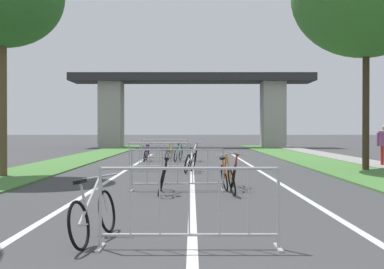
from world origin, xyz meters
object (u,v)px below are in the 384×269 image
Objects in this scene: bicycle_silver_0 at (93,215)px; bicycle_green_1 at (178,154)px; crowd_barrier_fourth at (164,150)px; bicycle_orange_6 at (227,178)px; crowd_barrier_nearest at (189,208)px; bicycle_white_5 at (190,162)px; crowd_barrier_third at (159,157)px; bicycle_red_4 at (233,174)px; bicycle_yellow_8 at (169,153)px; pedestrian_pushing_bike at (384,141)px; crowd_barrier_second at (177,170)px; bicycle_black_7 at (162,178)px; bicycle_purple_3 at (146,154)px; bicycle_blue_2 at (195,154)px.

bicycle_silver_0 is 1.00× the size of bicycle_green_1.
crowd_barrier_fourth reaches higher than bicycle_silver_0.
crowd_barrier_fourth is 12.71m from bicycle_orange_6.
crowd_barrier_nearest is 11.38m from bicycle_white_5.
bicycle_green_1 is (0.54, 5.55, -0.15)m from crowd_barrier_third.
bicycle_yellow_8 is at bearing -72.60° from bicycle_red_4.
crowd_barrier_second is at bearing -121.22° from pedestrian_pushing_bike.
bicycle_black_7 reaches higher than crowd_barrier_second.
pedestrian_pushing_bike is (10.16, -3.66, 0.70)m from bicycle_purple_3.
bicycle_red_4 is at bearing -71.90° from bicycle_purple_3.
crowd_barrier_second is 1.35× the size of bicycle_black_7.
crowd_barrier_second is at bearing -81.10° from bicycle_white_5.
bicycle_black_7 is 12.09m from pedestrian_pushing_bike.
bicycle_orange_6 is (2.05, -6.54, -0.14)m from crowd_barrier_third.
bicycle_purple_3 is at bearing 99.12° from crowd_barrier_second.
bicycle_white_5 is (1.30, -6.55, -0.14)m from crowd_barrier_fourth.
bicycle_green_1 is at bearing -89.31° from bicycle_orange_6.
crowd_barrier_nearest reaches higher than bicycle_white_5.
crowd_barrier_third reaches higher than bicycle_purple_3.
crowd_barrier_nearest is 16.05m from pedestrian_pushing_bike.
bicycle_purple_3 is (-1.02, 5.62, -0.17)m from crowd_barrier_third.
bicycle_yellow_8 reaches higher than bicycle_purple_3.
crowd_barrier_fourth is (-1.32, 17.93, 0.00)m from crowd_barrier_nearest.
crowd_barrier_fourth is 6.68m from bicycle_white_5.
bicycle_green_1 is at bearing -31.15° from crowd_barrier_fourth.
pedestrian_pushing_bike is at bearing 43.31° from bicycle_black_7.
pedestrian_pushing_bike is (9.14, 1.96, 0.53)m from crowd_barrier_third.
bicycle_silver_0 is 16.38m from pedestrian_pushing_bike.
bicycle_yellow_8 is at bearing 89.44° from crowd_barrier_third.
bicycle_purple_3 is (-1.56, 0.06, -0.02)m from bicycle_green_1.
crowd_barrier_nearest is 5.53m from bicycle_black_7.
pedestrian_pushing_bike is (7.10, 8.50, 0.67)m from bicycle_orange_6.
bicycle_red_4 is 12.18m from bicycle_yellow_8.
bicycle_orange_6 is (3.07, -12.16, 0.03)m from bicycle_purple_3.
bicycle_silver_0 is (-0.15, -11.51, -0.16)m from crowd_barrier_third.
bicycle_silver_0 is 5.08m from bicycle_black_7.
crowd_barrier_third is 1.00× the size of crowd_barrier_fourth.
bicycle_black_7 reaches higher than bicycle_red_4.
pedestrian_pushing_bike reaches higher than bicycle_green_1.
bicycle_blue_2 is (0.84, -0.06, -0.01)m from bicycle_green_1.
bicycle_blue_2 is 6.07m from bicycle_white_5.
bicycle_green_1 is at bearing 84.43° from crowd_barrier_third.
bicycle_yellow_8 is (-2.23, 11.98, -0.02)m from bicycle_red_4.
crowd_barrier_nearest is 1.35× the size of bicycle_green_1.
bicycle_silver_0 is 5.44m from bicycle_orange_6.
bicycle_orange_6 is at bearing -3.59° from bicycle_black_7.
bicycle_black_7 is 1.01× the size of pedestrian_pushing_bike.
bicycle_green_1 is 1.06× the size of bicycle_blue_2.
crowd_barrier_nearest and crowd_barrier_second have the same top height.
bicycle_orange_6 reaches higher than bicycle_silver_0.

